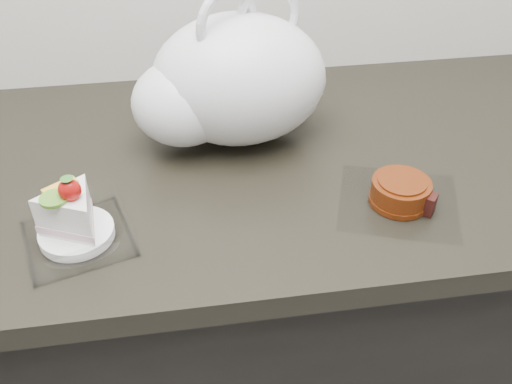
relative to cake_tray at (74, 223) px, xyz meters
name	(u,v)px	position (x,y,z in m)	size (l,w,h in m)	color
counter	(200,330)	(0.16, 0.17, -0.48)	(2.04, 0.64, 0.90)	black
cake_tray	(74,223)	(0.00, 0.00, 0.00)	(0.18, 0.18, 0.11)	white
mooncake_wrap	(401,194)	(0.48, 0.01, -0.01)	(0.22, 0.22, 0.04)	white
plastic_bag	(228,83)	(0.24, 0.23, 0.08)	(0.39, 0.33, 0.27)	white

